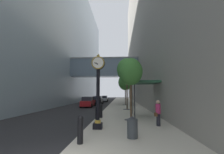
# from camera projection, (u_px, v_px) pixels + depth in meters

# --- Properties ---
(ground_plane) EXTENTS (110.00, 110.00, 0.00)m
(ground_plane) POSITION_uv_depth(u_px,v_px,m) (109.00, 105.00, 31.68)
(ground_plane) COLOR #262628
(ground_plane) RESTS_ON ground
(sidewalk_right) EXTENTS (5.74, 80.00, 0.14)m
(sidewalk_right) POSITION_uv_depth(u_px,v_px,m) (124.00, 104.00, 34.51)
(sidewalk_right) COLOR beige
(sidewalk_right) RESTS_ON ground
(building_block_left) EXTENTS (23.18, 80.00, 32.04)m
(building_block_left) POSITION_uv_depth(u_px,v_px,m) (55.00, 32.00, 36.87)
(building_block_left) COLOR #93A8B7
(building_block_left) RESTS_ON ground
(building_block_right) EXTENTS (9.00, 80.00, 39.09)m
(building_block_right) POSITION_uv_depth(u_px,v_px,m) (157.00, 15.00, 35.99)
(building_block_right) COLOR gray
(building_block_right) RESTS_ON ground
(street_clock) EXTENTS (0.84, 0.55, 4.67)m
(street_clock) POSITION_uv_depth(u_px,v_px,m) (98.00, 87.00, 10.27)
(street_clock) COLOR black
(street_clock) RESTS_ON sidewalk_right
(bollard_nearest) EXTENTS (0.27, 0.27, 1.22)m
(bollard_nearest) POSITION_uv_depth(u_px,v_px,m) (80.00, 129.00, 7.13)
(bollard_nearest) COLOR black
(bollard_nearest) RESTS_ON sidewalk_right
(bollard_third) EXTENTS (0.27, 0.27, 1.22)m
(bollard_third) POSITION_uv_depth(u_px,v_px,m) (97.00, 114.00, 12.09)
(bollard_third) COLOR black
(bollard_third) RESTS_ON sidewalk_right
(bollard_fourth) EXTENTS (0.27, 0.27, 1.22)m
(bollard_fourth) POSITION_uv_depth(u_px,v_px,m) (101.00, 110.00, 14.57)
(bollard_fourth) COLOR black
(bollard_fourth) RESTS_ON sidewalk_right
(street_tree_near) EXTENTS (1.98, 1.98, 5.12)m
(street_tree_near) POSITION_uv_depth(u_px,v_px,m) (131.00, 72.00, 13.67)
(street_tree_near) COLOR #333335
(street_tree_near) RESTS_ON sidewalk_right
(street_tree_mid_near) EXTENTS (2.69, 2.69, 6.89)m
(street_tree_mid_near) POSITION_uv_depth(u_px,v_px,m) (127.00, 70.00, 22.16)
(street_tree_mid_near) COLOR #333335
(street_tree_mid_near) RESTS_ON sidewalk_right
(street_tree_mid_far) EXTENTS (2.59, 2.59, 5.67)m
(street_tree_mid_far) POSITION_uv_depth(u_px,v_px,m) (125.00, 82.00, 30.41)
(street_tree_mid_far) COLOR #333335
(street_tree_mid_far) RESTS_ON sidewalk_right
(trash_bin) EXTENTS (0.53, 0.53, 1.05)m
(trash_bin) POSITION_uv_depth(u_px,v_px,m) (132.00, 127.00, 8.01)
(trash_bin) COLOR #383D42
(trash_bin) RESTS_ON sidewalk_right
(pedestrian_walking) EXTENTS (0.52, 0.48, 1.70)m
(pedestrian_walking) POSITION_uv_depth(u_px,v_px,m) (158.00, 112.00, 10.93)
(pedestrian_walking) COLOR #23232D
(pedestrian_walking) RESTS_ON sidewalk_right
(storefront_awning) EXTENTS (2.40, 3.60, 3.30)m
(storefront_awning) POSITION_uv_depth(u_px,v_px,m) (144.00, 83.00, 15.89)
(storefront_awning) COLOR #235138
(storefront_awning) RESTS_ON sidewalk_right
(car_white_near) EXTENTS (2.21, 4.61, 1.57)m
(car_white_near) POSITION_uv_depth(u_px,v_px,m) (104.00, 99.00, 44.50)
(car_white_near) COLOR silver
(car_white_near) RESTS_ON ground
(car_black_mid) EXTENTS (2.04, 4.42, 1.71)m
(car_black_mid) POSITION_uv_depth(u_px,v_px,m) (98.00, 100.00, 33.05)
(car_black_mid) COLOR black
(car_black_mid) RESTS_ON ground
(car_red_far) EXTENTS (1.96, 4.58, 1.72)m
(car_red_far) POSITION_uv_depth(u_px,v_px,m) (88.00, 102.00, 27.18)
(car_red_far) COLOR #AD191E
(car_red_far) RESTS_ON ground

